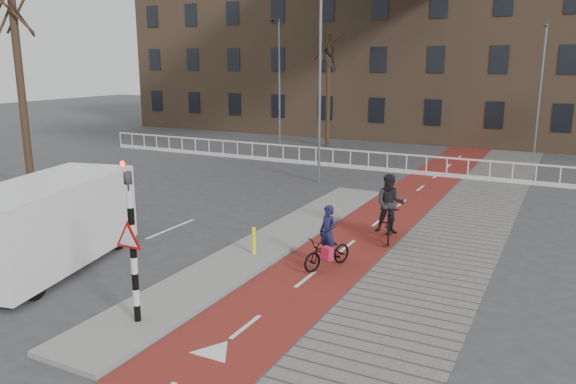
% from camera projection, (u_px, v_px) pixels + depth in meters
% --- Properties ---
extents(ground, '(120.00, 120.00, 0.00)m').
position_uv_depth(ground, '(214.00, 297.00, 13.57)').
color(ground, '#38383A').
rests_on(ground, ground).
extents(bike_lane, '(2.50, 60.00, 0.01)m').
position_uv_depth(bike_lane, '(395.00, 209.00, 21.57)').
color(bike_lane, maroon).
rests_on(bike_lane, ground).
extents(sidewalk, '(3.00, 60.00, 0.01)m').
position_uv_depth(sidewalk, '(470.00, 218.00, 20.33)').
color(sidewalk, slate).
rests_on(sidewalk, ground).
extents(curb_island, '(1.80, 16.00, 0.12)m').
position_uv_depth(curb_island, '(269.00, 243.00, 17.33)').
color(curb_island, gray).
rests_on(curb_island, ground).
extents(traffic_signal, '(0.80, 0.80, 3.68)m').
position_uv_depth(traffic_signal, '(132.00, 238.00, 11.63)').
color(traffic_signal, black).
rests_on(traffic_signal, curb_island).
extents(bollard, '(0.12, 0.12, 0.79)m').
position_uv_depth(bollard, '(254.00, 241.00, 16.16)').
color(bollard, '#FFFB0E').
rests_on(bollard, curb_island).
extents(cyclist_near, '(1.18, 1.77, 1.77)m').
position_uv_depth(cyclist_near, '(328.00, 247.00, 15.30)').
color(cyclist_near, black).
rests_on(cyclist_near, bike_lane).
extents(cyclist_far, '(1.10, 2.09, 2.14)m').
position_uv_depth(cyclist_far, '(390.00, 213.00, 17.61)').
color(cyclist_far, black).
rests_on(cyclist_far, bike_lane).
extents(van, '(3.45, 5.96, 2.41)m').
position_uv_depth(van, '(46.00, 224.00, 15.19)').
color(van, white).
rests_on(van, ground).
extents(railing, '(28.00, 0.10, 0.99)m').
position_uv_depth(railing, '(316.00, 160.00, 30.45)').
color(railing, silver).
rests_on(railing, ground).
extents(townhouse_row, '(46.00, 10.00, 15.90)m').
position_uv_depth(townhouse_row, '(427.00, 28.00, 40.82)').
color(townhouse_row, '#7F6047').
rests_on(townhouse_row, ground).
extents(tree_left, '(0.31, 0.31, 9.19)m').
position_uv_depth(tree_left, '(21.00, 86.00, 21.98)').
color(tree_left, '#2F2015').
rests_on(tree_left, ground).
extents(tree_mid, '(0.29, 0.29, 7.20)m').
position_uv_depth(tree_mid, '(328.00, 91.00, 36.36)').
color(tree_mid, '#2F2015').
rests_on(tree_mid, ground).
extents(streetlight_near, '(0.12, 0.12, 8.39)m').
position_uv_depth(streetlight_near, '(320.00, 91.00, 25.30)').
color(streetlight_near, slate).
rests_on(streetlight_near, ground).
extents(streetlight_left, '(0.12, 0.12, 8.09)m').
position_uv_depth(streetlight_left, '(280.00, 84.00, 36.51)').
color(streetlight_left, slate).
rests_on(streetlight_left, ground).
extents(streetlight_right, '(0.12, 0.12, 7.45)m').
position_uv_depth(streetlight_right, '(540.00, 94.00, 30.91)').
color(streetlight_right, slate).
rests_on(streetlight_right, ground).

